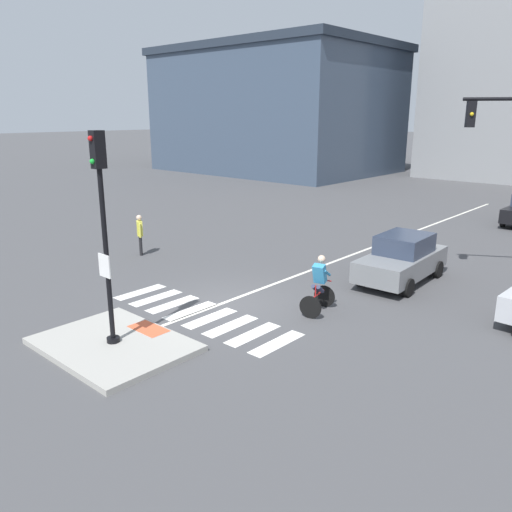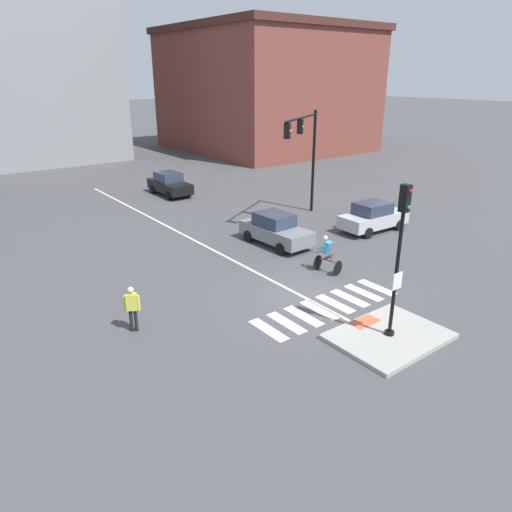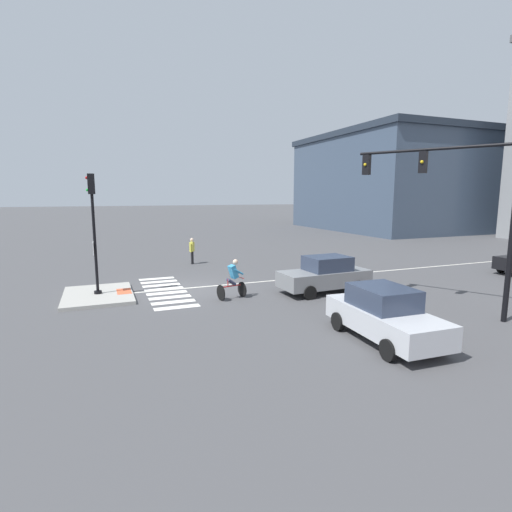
# 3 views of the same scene
# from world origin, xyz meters

# --- Properties ---
(ground_plane) EXTENTS (300.00, 300.00, 0.00)m
(ground_plane) POSITION_xyz_m (0.00, 0.00, 0.00)
(ground_plane) COLOR #474749
(traffic_island) EXTENTS (3.80, 2.83, 0.15)m
(traffic_island) POSITION_xyz_m (0.00, -3.94, 0.07)
(traffic_island) COLOR #A3A099
(traffic_island) RESTS_ON ground
(tactile_pad_front) EXTENTS (1.10, 0.60, 0.01)m
(tactile_pad_front) POSITION_xyz_m (0.00, -2.87, 0.15)
(tactile_pad_front) COLOR #DB5B38
(tactile_pad_front) RESTS_ON traffic_island
(signal_pole) EXTENTS (0.44, 0.38, 5.09)m
(signal_pole) POSITION_xyz_m (0.00, -3.94, 3.21)
(signal_pole) COLOR black
(signal_pole) RESTS_ON traffic_island
(crosswalk_stripe_a) EXTENTS (0.44, 1.80, 0.01)m
(crosswalk_stripe_a) POSITION_xyz_m (-2.89, -1.06, 0.00)
(crosswalk_stripe_a) COLOR silver
(crosswalk_stripe_a) RESTS_ON ground
(crosswalk_stripe_b) EXTENTS (0.44, 1.80, 0.01)m
(crosswalk_stripe_b) POSITION_xyz_m (-2.06, -1.06, 0.00)
(crosswalk_stripe_b) COLOR silver
(crosswalk_stripe_b) RESTS_ON ground
(crosswalk_stripe_c) EXTENTS (0.44, 1.80, 0.01)m
(crosswalk_stripe_c) POSITION_xyz_m (-1.24, -1.06, 0.00)
(crosswalk_stripe_c) COLOR silver
(crosswalk_stripe_c) RESTS_ON ground
(crosswalk_stripe_d) EXTENTS (0.44, 1.80, 0.01)m
(crosswalk_stripe_d) POSITION_xyz_m (-0.41, -1.06, 0.00)
(crosswalk_stripe_d) COLOR silver
(crosswalk_stripe_d) RESTS_ON ground
(crosswalk_stripe_e) EXTENTS (0.44, 1.80, 0.01)m
(crosswalk_stripe_e) POSITION_xyz_m (0.41, -1.06, 0.00)
(crosswalk_stripe_e) COLOR silver
(crosswalk_stripe_e) RESTS_ON ground
(crosswalk_stripe_f) EXTENTS (0.44, 1.80, 0.01)m
(crosswalk_stripe_f) POSITION_xyz_m (1.24, -1.06, 0.00)
(crosswalk_stripe_f) COLOR silver
(crosswalk_stripe_f) RESTS_ON ground
(crosswalk_stripe_g) EXTENTS (0.44, 1.80, 0.01)m
(crosswalk_stripe_g) POSITION_xyz_m (2.06, -1.06, 0.00)
(crosswalk_stripe_g) COLOR silver
(crosswalk_stripe_g) RESTS_ON ground
(crosswalk_stripe_h) EXTENTS (0.44, 1.80, 0.01)m
(crosswalk_stripe_h) POSITION_xyz_m (2.89, -1.06, 0.00)
(crosswalk_stripe_h) COLOR silver
(crosswalk_stripe_h) RESTS_ON ground
(lane_centre_line) EXTENTS (0.14, 28.00, 0.01)m
(lane_centre_line) POSITION_xyz_m (-0.16, 10.00, 0.00)
(lane_centre_line) COLOR silver
(lane_centre_line) RESTS_ON ground
(traffic_light_mast) EXTENTS (4.86, 2.95, 6.28)m
(traffic_light_mast) POSITION_xyz_m (7.32, 8.30, 4.41)
(traffic_light_mast) COLOR black
(traffic_light_mast) RESTS_ON ground
(building_far_block) EXTENTS (21.79, 15.75, 11.90)m
(building_far_block) POSITION_xyz_m (-23.49, 30.63, 5.97)
(building_far_block) COLOR #3D4C60
(building_far_block) RESTS_ON ground
(car_silver_cross_right) EXTENTS (4.17, 1.98, 1.64)m
(car_silver_cross_right) POSITION_xyz_m (8.75, 4.10, 0.81)
(car_silver_cross_right) COLOR silver
(car_silver_cross_right) RESTS_ON ground
(car_grey_eastbound_mid) EXTENTS (1.98, 4.17, 1.64)m
(car_grey_eastbound_mid) POSITION_xyz_m (2.90, 5.63, 0.81)
(car_grey_eastbound_mid) COLOR slate
(car_grey_eastbound_mid) RESTS_ON ground
(cyclist) EXTENTS (0.88, 1.21, 1.68)m
(cyclist) POSITION_xyz_m (2.40, 1.42, 0.87)
(cyclist) COLOR black
(cyclist) RESTS_ON ground
(pedestrian_at_curb_left) EXTENTS (0.48, 0.38, 1.67)m
(pedestrian_at_curb_left) POSITION_xyz_m (-6.62, 1.69, 0.98)
(pedestrian_at_curb_left) COLOR black
(pedestrian_at_curb_left) RESTS_ON ground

